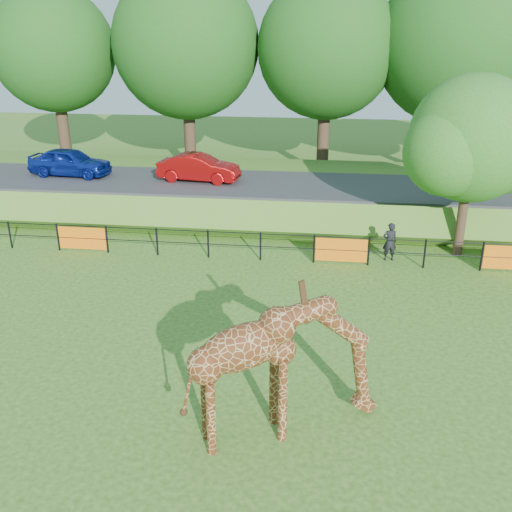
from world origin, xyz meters
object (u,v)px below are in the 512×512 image
Objects in this scene: giraffe at (285,368)px; visitor at (390,242)px; car_blue at (70,162)px; tree_east at (475,144)px; car_red at (199,168)px.

giraffe reaches higher than visitor.
car_blue reaches higher than visitor.
visitor is (3.12, 10.29, -0.82)m from giraffe.
giraffe is 2.96× the size of visitor.
giraffe is at bearing 61.84° from visitor.
visitor is 0.22× the size of tree_east.
tree_east is at bearing -99.48° from car_blue.
giraffe is 13.04m from tree_east.
car_blue is 2.70× the size of visitor.
giraffe is at bearing -154.71° from car_red.
tree_east is (11.26, -4.39, 2.23)m from car_red.
car_red is 12.29m from tree_east.
giraffe is 1.10× the size of car_blue.
giraffe reaches higher than car_red.
tree_east is (17.72, -4.63, 2.18)m from car_blue.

